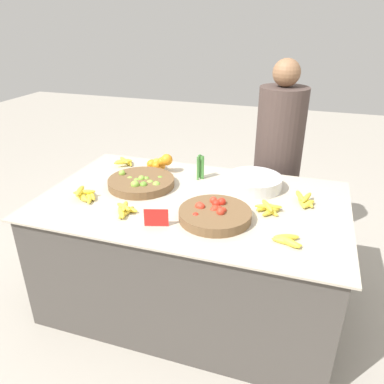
{
  "coord_description": "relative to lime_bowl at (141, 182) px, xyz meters",
  "views": [
    {
      "loc": [
        0.63,
        -1.93,
        1.78
      ],
      "look_at": [
        0.0,
        0.0,
        0.81
      ],
      "focal_mm": 35.0,
      "sensor_mm": 36.0,
      "label": 1
    }
  ],
  "objects": [
    {
      "name": "ground_plane",
      "position": [
        0.37,
        -0.08,
        -0.79
      ],
      "size": [
        12.0,
        12.0,
        0.0
      ],
      "primitive_type": "plane",
      "color": "#ADA599"
    },
    {
      "name": "orange_pile",
      "position": [
        0.01,
        0.28,
        0.03
      ],
      "size": [
        0.2,
        0.13,
        0.14
      ],
      "color": "orange",
      "rests_on": "market_table"
    },
    {
      "name": "banana_bunch_back_center",
      "position": [
        -0.25,
        -0.27,
        -0.0
      ],
      "size": [
        0.17,
        0.17,
        0.06
      ],
      "color": "yellow",
      "rests_on": "market_table"
    },
    {
      "name": "metal_bowl",
      "position": [
        0.7,
        0.2,
        0.01
      ],
      "size": [
        0.35,
        0.35,
        0.08
      ],
      "color": "silver",
      "rests_on": "market_table"
    },
    {
      "name": "tomato_basket",
      "position": [
        0.56,
        -0.27,
        0.0
      ],
      "size": [
        0.4,
        0.4,
        0.09
      ],
      "color": "brown",
      "rests_on": "market_table"
    },
    {
      "name": "market_table",
      "position": [
        0.37,
        -0.08,
        -0.41
      ],
      "size": [
        1.83,
        1.12,
        0.76
      ],
      "color": "#4C4742",
      "rests_on": "ground_plane"
    },
    {
      "name": "banana_bunch_middle_left",
      "position": [
        1.02,
        0.07,
        -0.0
      ],
      "size": [
        0.13,
        0.18,
        0.05
      ],
      "color": "yellow",
      "rests_on": "market_table"
    },
    {
      "name": "banana_bunch_front_right",
      "position": [
        0.83,
        -0.1,
        -0.0
      ],
      "size": [
        0.16,
        0.16,
        0.06
      ],
      "color": "yellow",
      "rests_on": "market_table"
    },
    {
      "name": "banana_bunch_front_center",
      "position": [
        0.07,
        -0.36,
        -0.0
      ],
      "size": [
        0.14,
        0.16,
        0.05
      ],
      "color": "yellow",
      "rests_on": "market_table"
    },
    {
      "name": "price_sign",
      "position": [
        0.29,
        -0.44,
        0.02
      ],
      "size": [
        0.12,
        0.04,
        0.1
      ],
      "rotation": [
        0.0,
        0.0,
        0.29
      ],
      "color": "red",
      "rests_on": "market_table"
    },
    {
      "name": "banana_bunch_front_left",
      "position": [
        -0.28,
        0.32,
        -0.0
      ],
      "size": [
        0.16,
        0.18,
        0.05
      ],
      "color": "yellow",
      "rests_on": "market_table"
    },
    {
      "name": "banana_bunch_middle_right",
      "position": [
        0.96,
        -0.39,
        -0.01
      ],
      "size": [
        0.15,
        0.13,
        0.04
      ],
      "color": "yellow",
      "rests_on": "market_table"
    },
    {
      "name": "vendor_person",
      "position": [
        0.79,
        0.77,
        -0.1
      ],
      "size": [
        0.35,
        0.35,
        1.51
      ],
      "color": "#473833",
      "rests_on": "ground_plane"
    },
    {
      "name": "veg_bundle",
      "position": [
        0.33,
        0.24,
        0.05
      ],
      "size": [
        0.04,
        0.06,
        0.16
      ],
      "color": "#4C8E42",
      "rests_on": "market_table"
    },
    {
      "name": "lime_bowl",
      "position": [
        0.0,
        0.0,
        0.0
      ],
      "size": [
        0.43,
        0.43,
        0.08
      ],
      "color": "brown",
      "rests_on": "market_table"
    }
  ]
}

